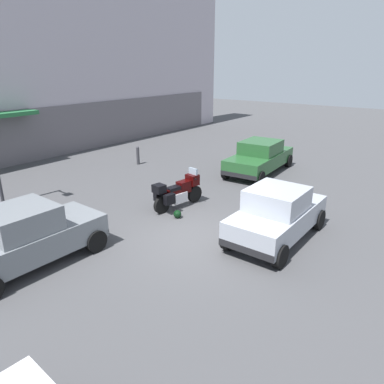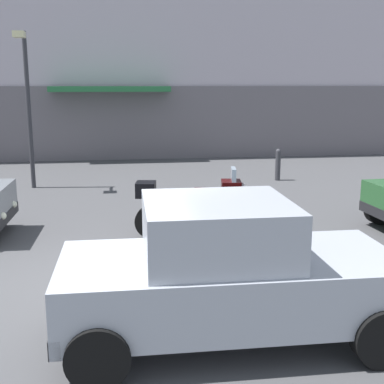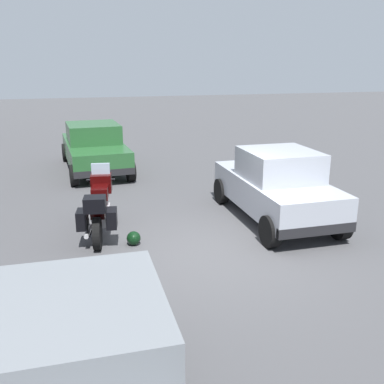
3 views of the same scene
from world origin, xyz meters
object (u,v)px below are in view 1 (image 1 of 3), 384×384
Objects in this scene: car_wagon_end at (277,214)px; bollard_curbside at (138,155)px; car_hatchback_near at (28,236)px; car_sedan_far at (260,157)px; helmet at (177,214)px; motorcycle at (178,192)px.

car_wagon_end is 4.03× the size of bollard_curbside.
car_hatchback_near is 0.84× the size of car_sedan_far.
helmet is at bearing 179.13° from car_sedan_far.
bollard_curbside is (8.82, 4.93, -0.30)m from car_hatchback_near.
car_wagon_end reaches higher than car_sedan_far.
car_sedan_far is 1.19× the size of car_wagon_end.
car_hatchback_near is (-5.39, 0.59, 0.19)m from motorcycle.
bollard_curbside reaches higher than helmet.
bollard_curbside is at bearing 55.59° from helmet.
bollard_curbside is at bearing 69.80° from car_wagon_end.
car_wagon_end is (-0.16, -3.93, 0.19)m from motorcycle.
helmet is 3.47m from car_wagon_end.
bollard_curbside is (3.59, 9.45, -0.30)m from car_wagon_end.
helmet is at bearing -12.96° from car_hatchback_near.
helmet is 6.69m from car_sedan_far.
car_sedan_far is at bearing 31.54° from car_wagon_end.
car_hatchback_near is at bearing 139.77° from car_wagon_end.
car_sedan_far is 6.32m from bollard_curbside.
car_wagon_end is at bearing -80.13° from helmet.
helmet is 0.07× the size of car_hatchback_near.
motorcycle reaches higher than helmet.
car_sedan_far reaches higher than motorcycle.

